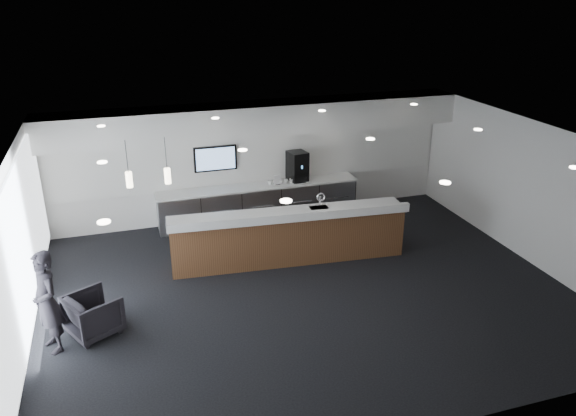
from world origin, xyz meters
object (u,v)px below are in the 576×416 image
object	(u,v)px
armchair	(94,314)
lounge_guest	(47,302)
service_counter	(289,236)
coffee_machine	(297,166)

from	to	relation	value
armchair	lounge_guest	bearing A→B (deg)	83.79
service_counter	armchair	xyz separation A→B (m)	(-4.01, -1.59, -0.21)
coffee_machine	lounge_guest	bearing A→B (deg)	-153.56
service_counter	coffee_machine	distance (m)	2.67
armchair	lounge_guest	size ratio (longest dim) A/B	0.46
service_counter	lounge_guest	bearing A→B (deg)	-153.67
service_counter	coffee_machine	world-z (taller)	coffee_machine
armchair	lounge_guest	xyz separation A→B (m)	(-0.64, -0.25, 0.51)
coffee_machine	lounge_guest	world-z (taller)	lounge_guest
service_counter	coffee_machine	bearing A→B (deg)	72.17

